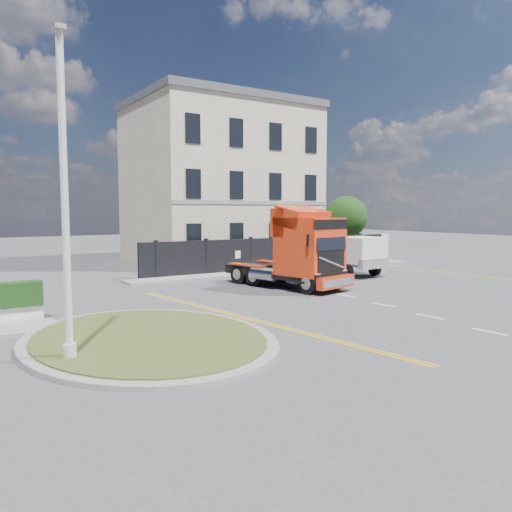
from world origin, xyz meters
TOP-DOWN VIEW (x-y plane):
  - ground at (0.00, 0.00)m, footprint 120.00×120.00m
  - traffic_island at (-7.00, -3.00)m, footprint 6.80×6.80m
  - hoarding_fence at (6.55, 9.00)m, footprint 18.80×0.25m
  - georgian_building at (6.00, 16.50)m, footprint 12.30×10.30m
  - tree at (14.38, 12.10)m, footprint 3.20×3.20m
  - pavement_far at (6.00, 8.10)m, footprint 20.00×1.60m
  - truck at (2.49, 2.29)m, footprint 3.55×6.64m
  - flatbed_pickup at (7.91, 4.36)m, footprint 2.42×5.45m
  - lamppost_island at (-9.32, -3.94)m, footprint 0.24×0.48m

SIDE VIEW (x-z plane):
  - ground at x=0.00m, z-range 0.00..0.00m
  - pavement_far at x=6.00m, z-range 0.00..0.12m
  - traffic_island at x=-7.00m, z-range 0.00..0.16m
  - hoarding_fence at x=6.55m, z-range 0.00..2.00m
  - flatbed_pickup at x=7.91m, z-range 0.09..2.31m
  - truck at x=2.49m, z-range -0.20..3.58m
  - tree at x=14.38m, z-range 0.65..5.45m
  - lamppost_island at x=-9.32m, z-range 0.16..8.00m
  - georgian_building at x=6.00m, z-range -0.63..12.17m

